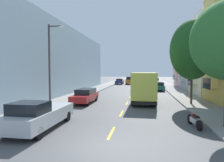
% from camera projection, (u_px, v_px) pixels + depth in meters
% --- Properties ---
extents(ground_plane, '(160.00, 160.00, 0.00)m').
position_uv_depth(ground_plane, '(135.00, 88.00, 38.21)').
color(ground_plane, '#4C4C4F').
extents(sidewalk_left, '(3.20, 120.00, 0.14)m').
position_uv_depth(sidewalk_left, '(97.00, 88.00, 37.38)').
color(sidewalk_left, gray).
rests_on(sidewalk_left, ground_plane).
extents(sidewalk_right, '(3.20, 120.00, 0.14)m').
position_uv_depth(sidewalk_right, '(174.00, 89.00, 35.09)').
color(sidewalk_right, gray).
rests_on(sidewalk_right, ground_plane).
extents(lane_centerline_dashes, '(0.14, 47.20, 0.01)m').
position_uv_depth(lane_centerline_dashes, '(133.00, 91.00, 32.79)').
color(lane_centerline_dashes, yellow).
rests_on(lane_centerline_dashes, ground_plane).
extents(townhouse_fourth_dove_grey, '(11.35, 7.27, 11.32)m').
position_uv_depth(townhouse_fourth_dove_grey, '(215.00, 59.00, 33.73)').
color(townhouse_fourth_dove_grey, '#A8A8AD').
rests_on(townhouse_fourth_dove_grey, ground_plane).
extents(townhouse_fifth_rose, '(12.48, 7.27, 12.11)m').
position_uv_depth(townhouse_fifth_rose, '(205.00, 59.00, 40.99)').
color(townhouse_fifth_rose, '#CC9E9E').
rests_on(townhouse_fifth_rose, ground_plane).
extents(apartment_block_opposite, '(10.00, 36.00, 9.75)m').
position_uv_depth(apartment_block_opposite, '(44.00, 62.00, 30.32)').
color(apartment_block_opposite, '#9EB7CC').
rests_on(apartment_block_opposite, ground_plane).
extents(street_tree_second, '(4.29, 4.29, 8.24)m').
position_uv_depth(street_tree_second, '(192.00, 50.00, 19.06)').
color(street_tree_second, '#47331E').
rests_on(street_tree_second, sidewalk_right).
extents(street_lamp, '(1.35, 0.28, 7.09)m').
position_uv_depth(street_lamp, '(51.00, 61.00, 16.24)').
color(street_lamp, '#38383D').
rests_on(street_lamp, sidewalk_left).
extents(delivery_box_truck, '(2.50, 7.19, 3.21)m').
position_uv_depth(delivery_box_truck, '(144.00, 85.00, 20.76)').
color(delivery_box_truck, '#D8D84C').
rests_on(delivery_box_truck, ground_plane).
extents(parked_wagon_red, '(1.84, 4.71, 1.50)m').
position_uv_depth(parked_wagon_red, '(85.00, 95.00, 20.55)').
color(parked_wagon_red, '#AD1E1E').
rests_on(parked_wagon_red, ground_plane).
extents(parked_pickup_silver, '(2.01, 5.30, 1.73)m').
position_uv_depth(parked_pickup_silver, '(39.00, 115.00, 11.23)').
color(parked_pickup_silver, '#B2B5BA').
rests_on(parked_pickup_silver, ground_plane).
extents(parked_pickup_white, '(2.09, 5.33, 1.73)m').
position_uv_depth(parked_pickup_white, '(155.00, 82.00, 45.48)').
color(parked_pickup_white, silver).
rests_on(parked_pickup_white, ground_plane).
extents(parked_sedan_navy, '(1.84, 4.52, 1.43)m').
position_uv_depth(parked_sedan_navy, '(120.00, 81.00, 50.38)').
color(parked_sedan_navy, navy).
rests_on(parked_sedan_navy, ground_plane).
extents(parked_hatchback_teal, '(1.84, 4.04, 1.50)m').
position_uv_depth(parked_hatchback_teal, '(159.00, 86.00, 33.45)').
color(parked_hatchback_teal, '#195B60').
rests_on(parked_hatchback_teal, ground_plane).
extents(moving_orange_sedan, '(1.95, 4.80, 1.93)m').
position_uv_depth(moving_orange_sedan, '(130.00, 80.00, 50.57)').
color(moving_orange_sedan, orange).
rests_on(moving_orange_sedan, ground_plane).
extents(parked_motorcycle, '(0.62, 2.05, 0.90)m').
position_uv_depth(parked_motorcycle, '(194.00, 120.00, 11.67)').
color(parked_motorcycle, black).
rests_on(parked_motorcycle, ground_plane).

